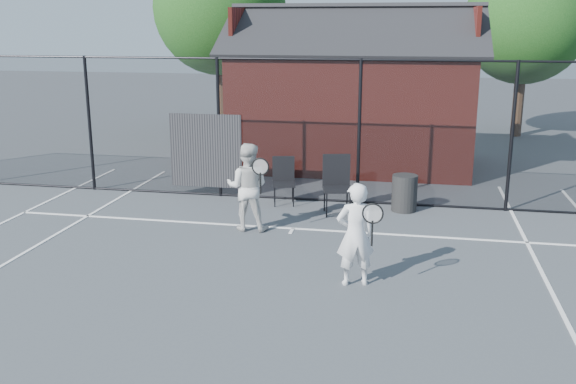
% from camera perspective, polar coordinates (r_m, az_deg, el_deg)
% --- Properties ---
extents(ground, '(80.00, 80.00, 0.00)m').
position_cam_1_polar(ground, '(9.10, -3.08, -8.99)').
color(ground, '#474B51').
rests_on(ground, ground).
extents(court_lines, '(11.02, 18.00, 0.01)m').
position_cam_1_polar(court_lines, '(7.95, -5.45, -12.67)').
color(court_lines, white).
rests_on(court_lines, ground).
extents(fence, '(22.04, 3.00, 3.00)m').
position_cam_1_polar(fence, '(13.47, 0.77, 5.25)').
color(fence, black).
rests_on(fence, ground).
extents(clubhouse, '(6.50, 4.36, 4.19)m').
position_cam_1_polar(clubhouse, '(17.27, 5.84, 7.78)').
color(clubhouse, maroon).
rests_on(clubhouse, ground).
extents(tree_left, '(4.48, 4.48, 6.44)m').
position_cam_1_polar(tree_left, '(22.56, -6.08, 15.94)').
color(tree_left, '#2E2012').
rests_on(tree_left, ground).
extents(tree_right, '(3.97, 3.97, 5.70)m').
position_cam_1_polar(tree_right, '(22.84, 20.34, 13.92)').
color(tree_right, '#2E2012').
rests_on(tree_right, ground).
extents(player_front, '(0.72, 0.57, 1.51)m').
position_cam_1_polar(player_front, '(9.18, 6.02, -3.76)').
color(player_front, white).
rests_on(player_front, ground).
extents(player_back, '(0.88, 0.66, 1.60)m').
position_cam_1_polar(player_back, '(11.62, -3.62, 0.46)').
color(player_back, silver).
rests_on(player_back, ground).
extents(chair_left, '(0.66, 0.68, 1.14)m').
position_cam_1_polar(chair_left, '(12.64, 4.41, 0.51)').
color(chair_left, black).
rests_on(chair_left, ground).
extents(chair_right, '(0.56, 0.58, 0.96)m').
position_cam_1_polar(chair_right, '(13.32, -0.38, 0.90)').
color(chair_right, black).
rests_on(chair_right, ground).
extents(waste_bin, '(0.56, 0.56, 0.74)m').
position_cam_1_polar(waste_bin, '(13.09, 10.31, -0.09)').
color(waste_bin, black).
rests_on(waste_bin, ground).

